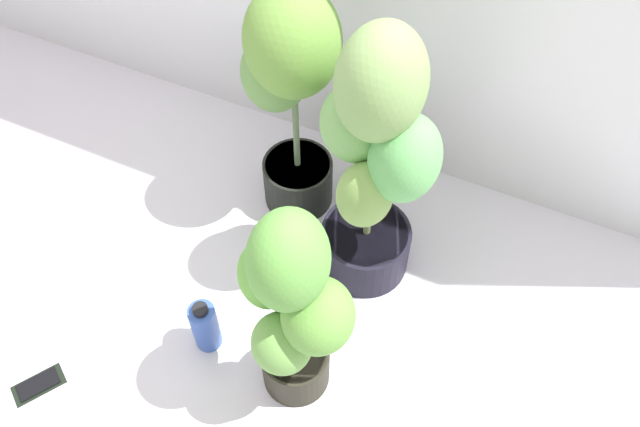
{
  "coord_description": "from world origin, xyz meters",
  "views": [
    {
      "loc": [
        0.67,
        -0.72,
        1.81
      ],
      "look_at": [
        0.21,
        0.29,
        0.32
      ],
      "focal_mm": 37.05,
      "sensor_mm": 36.0,
      "label": 1
    }
  ],
  "objects_px": {
    "potted_plant_back_center": "(290,84)",
    "potted_plant_back_right": "(375,162)",
    "cell_phone": "(39,385)",
    "nutrient_bottle": "(205,326)",
    "potted_plant_front_right": "(292,307)"
  },
  "relations": [
    {
      "from": "potted_plant_back_center",
      "to": "cell_phone",
      "type": "relative_size",
      "value": 5.29
    },
    {
      "from": "cell_phone",
      "to": "nutrient_bottle",
      "type": "relative_size",
      "value": 0.78
    },
    {
      "from": "nutrient_bottle",
      "to": "potted_plant_back_right",
      "type": "bearing_deg",
      "value": 54.35
    },
    {
      "from": "potted_plant_back_center",
      "to": "potted_plant_back_right",
      "type": "distance_m",
      "value": 0.37
    },
    {
      "from": "potted_plant_back_right",
      "to": "potted_plant_front_right",
      "type": "distance_m",
      "value": 0.45
    },
    {
      "from": "potted_plant_back_center",
      "to": "potted_plant_back_right",
      "type": "height_order",
      "value": "potted_plant_back_right"
    },
    {
      "from": "potted_plant_back_center",
      "to": "potted_plant_back_right",
      "type": "relative_size",
      "value": 0.91
    },
    {
      "from": "potted_plant_back_center",
      "to": "nutrient_bottle",
      "type": "xyz_separation_m",
      "value": [
        0.01,
        -0.61,
        -0.42
      ]
    },
    {
      "from": "potted_plant_back_center",
      "to": "cell_phone",
      "type": "bearing_deg",
      "value": -111.23
    },
    {
      "from": "potted_plant_back_right",
      "to": "cell_phone",
      "type": "distance_m",
      "value": 1.15
    },
    {
      "from": "potted_plant_back_right",
      "to": "cell_phone",
      "type": "xyz_separation_m",
      "value": [
        -0.69,
        -0.77,
        -0.49
      ]
    },
    {
      "from": "potted_plant_back_center",
      "to": "nutrient_bottle",
      "type": "bearing_deg",
      "value": -89.0
    },
    {
      "from": "cell_phone",
      "to": "potted_plant_back_right",
      "type": "bearing_deg",
      "value": 80.97
    },
    {
      "from": "potted_plant_back_center",
      "to": "nutrient_bottle",
      "type": "distance_m",
      "value": 0.74
    },
    {
      "from": "potted_plant_back_center",
      "to": "nutrient_bottle",
      "type": "relative_size",
      "value": 4.14
    }
  ]
}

